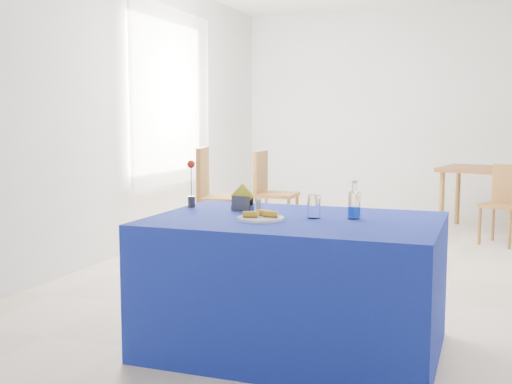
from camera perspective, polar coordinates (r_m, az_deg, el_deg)
floor at (r=5.65m, az=11.19°, el=-7.07°), size 7.00×7.00×0.00m
room_shell at (r=5.51m, az=11.59°, el=10.89°), size 7.00×7.00×7.00m
window_pane at (r=7.06m, az=-7.89°, el=8.35°), size 0.04×1.50×1.60m
curtain at (r=7.02m, az=-7.38°, el=8.37°), size 0.04×1.75×1.85m
plate at (r=3.55m, az=0.40°, el=-2.36°), size 0.26×0.26×0.01m
drinking_glass at (r=3.61m, az=5.17°, el=-1.30°), size 0.07×0.07×0.13m
salt_shaker at (r=3.75m, az=0.24°, el=-1.33°), size 0.03×0.03×0.08m
pepper_shaker at (r=3.82m, az=0.22°, el=-1.18°), size 0.03×0.03×0.08m
blue_table at (r=3.69m, az=3.43°, el=-8.16°), size 1.60×1.10×0.76m
water_bottle at (r=3.61m, az=8.72°, el=-1.25°), size 0.07×0.07×0.21m
napkin_holder at (r=3.89m, az=-1.21°, el=-0.95°), size 0.15×0.07×0.17m
rose_vase at (r=4.05m, az=-5.77°, el=0.68°), size 0.05×0.05×0.30m
oak_table at (r=7.94m, az=21.12°, el=1.46°), size 1.51×1.14×0.76m
chair_bg_left at (r=7.23m, az=21.30°, el=-0.54°), size 0.50×0.50×0.84m
chair_win_a at (r=6.54m, az=-3.76°, el=0.16°), size 0.55×0.55×1.03m
chair_win_b at (r=7.18m, az=1.21°, el=0.41°), size 0.44×0.44×0.96m
banana_pieces at (r=3.55m, az=0.53°, el=-1.94°), size 0.19×0.13×0.03m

